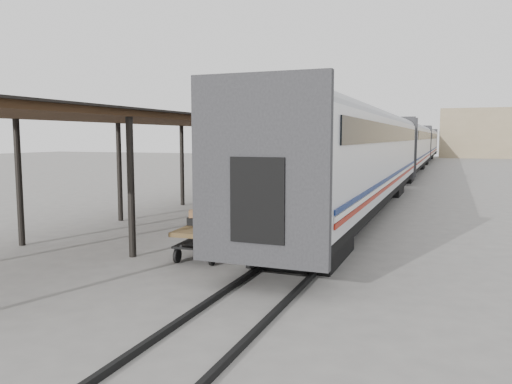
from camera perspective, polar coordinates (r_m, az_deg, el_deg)
The scene contains 11 objects.
ground at distance 15.58m, azimuth -5.53°, elevation -6.18°, with size 160.00×160.00×0.00m, color slate.
train at distance 47.50m, azimuth 16.95°, elevation 5.21°, with size 3.45×76.01×4.01m.
canopy at distance 38.95m, azimuth 6.07°, elevation 7.20°, with size 4.90×64.30×4.15m.
rails at distance 47.82m, azimuth 16.88°, elevation 2.06°, with size 1.54×150.00×0.12m.
building_far at distance 91.84m, azimuth 25.95°, elevation 6.05°, with size 18.00×10.00×8.00m, color tan.
building_left at distance 97.04m, azimuth 11.39°, elevation 5.95°, with size 12.00×8.00×6.00m, color tan.
baggage_cart at distance 14.18m, azimuth -5.54°, elevation -4.74°, with size 1.46×2.50×0.86m.
suitcase_stack at distance 14.49m, azimuth -5.55°, elevation -2.86°, with size 1.23×1.19×0.59m.
luggage_tug at distance 36.29m, azimuth 4.99°, elevation 1.98°, with size 1.46×1.83×1.41m.
porter at distance 13.33m, azimuth -5.89°, elevation -0.87°, with size 0.61×0.40×1.68m, color navy.
pedestrian at distance 28.46m, azimuth 1.06°, elevation 1.32°, with size 1.04×0.44×1.78m, color black.
Camera 1 is at (6.90, -13.56, 3.35)m, focal length 35.00 mm.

